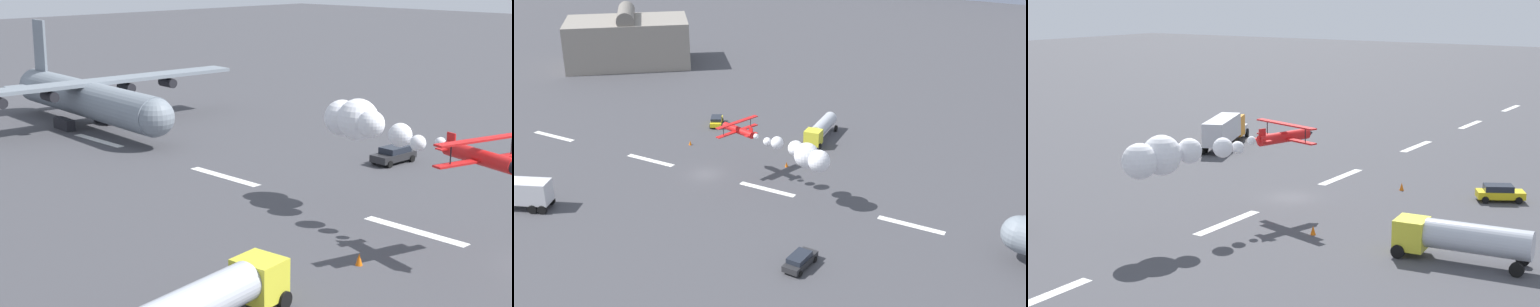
% 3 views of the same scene
% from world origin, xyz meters
% --- Properties ---
extents(runway_stripe_4, '(8.00, 0.90, 0.01)m').
position_xyz_m(runway_stripe_4, '(9.62, 0.00, 0.01)').
color(runway_stripe_4, white).
rests_on(runway_stripe_4, ground).
extents(runway_stripe_5, '(8.00, 0.90, 0.01)m').
position_xyz_m(runway_stripe_5, '(28.85, 0.00, 0.01)').
color(runway_stripe_5, white).
rests_on(runway_stripe_5, ground).
extents(runway_stripe_6, '(8.00, 0.90, 0.01)m').
position_xyz_m(runway_stripe_6, '(48.08, 0.00, 0.01)').
color(runway_stripe_6, white).
rests_on(runway_stripe_6, ground).
extents(cargo_transport_plane, '(28.87, 37.22, 11.19)m').
position_xyz_m(cargo_transport_plane, '(53.05, -2.75, 3.38)').
color(cargo_transport_plane, gray).
rests_on(cargo_transport_plane, ground).
extents(stunt_biplane_red, '(18.23, 8.64, 3.05)m').
position_xyz_m(stunt_biplane_red, '(14.51, -0.87, 6.59)').
color(stunt_biplane_red, red).
extents(fuel_tanker_truck, '(3.76, 9.77, 2.90)m').
position_xyz_m(fuel_tanker_truck, '(8.21, 19.35, 1.75)').
color(fuel_tanker_truck, yellow).
rests_on(fuel_tanker_truck, ground).
extents(followme_car_yellow, '(2.21, 4.64, 1.52)m').
position_xyz_m(followme_car_yellow, '(21.48, -14.11, 0.81)').
color(followme_car_yellow, '#262628').
rests_on(followme_car_yellow, ground).
extents(traffic_cone_far, '(0.44, 0.44, 0.75)m').
position_xyz_m(traffic_cone_far, '(8.49, 7.54, 0.38)').
color(traffic_cone_far, orange).
rests_on(traffic_cone_far, ground).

